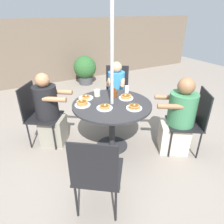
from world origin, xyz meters
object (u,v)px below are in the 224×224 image
at_px(patio_table, 112,111).
at_px(patio_chair_north, 97,172).
at_px(syrup_bottle, 115,94).
at_px(pancake_plate_a, 134,107).
at_px(potted_shrub, 85,69).
at_px(patio_chair_south, 117,88).
at_px(diner_south, 116,93).
at_px(patio_chair_west, 38,112).
at_px(pancake_plate_d, 82,104).
at_px(patio_chair_east, 192,119).
at_px(pancake_plate_b, 105,107).
at_px(drinking_glass_a, 127,89).
at_px(diner_east, 178,120).
at_px(pancake_plate_c, 126,97).
at_px(diner_west, 49,113).
at_px(coffee_cup, 97,93).
at_px(pancake_plate_e, 86,97).

xyz_separation_m(patio_table, patio_chair_north, (-0.66, -0.92, -0.08)).
bearing_deg(patio_chair_north, syrup_bottle, 89.64).
bearing_deg(pancake_plate_a, potted_shrub, 80.24).
height_order(patio_chair_south, diner_south, diner_south).
distance_m(patio_table, patio_chair_west, 1.14).
xyz_separation_m(pancake_plate_d, syrup_bottle, (0.53, 0.04, 0.03)).
xyz_separation_m(patio_chair_south, syrup_bottle, (-0.48, -0.77, 0.25)).
bearing_deg(patio_chair_east, pancake_plate_b, 97.65).
bearing_deg(diner_south, pancake_plate_b, 85.63).
bearing_deg(drinking_glass_a, patio_chair_south, 72.66).
relative_size(diner_east, pancake_plate_b, 5.27).
relative_size(pancake_plate_d, potted_shrub, 0.27).
xyz_separation_m(diner_east, pancake_plate_c, (-0.53, 0.57, 0.24)).
bearing_deg(patio_chair_north, diner_west, 130.16).
relative_size(diner_south, potted_shrub, 1.39).
height_order(patio_table, syrup_bottle, syrup_bottle).
bearing_deg(pancake_plate_c, coffee_cup, 139.20).
distance_m(diner_south, pancake_plate_a, 1.15).
relative_size(syrup_bottle, potted_shrub, 0.18).
bearing_deg(patio_table, pancake_plate_e, 126.12).
distance_m(patio_chair_east, pancake_plate_d, 1.55).
relative_size(diner_east, coffee_cup, 11.80).
bearing_deg(patio_chair_west, syrup_bottle, 101.27).
bearing_deg(patio_chair_south, pancake_plate_b, 86.25).
bearing_deg(pancake_plate_c, drinking_glass_a, 55.47).
bearing_deg(syrup_bottle, diner_west, 158.20).
relative_size(patio_table, syrup_bottle, 7.76).
distance_m(patio_table, diner_west, 0.95).
bearing_deg(patio_chair_west, pancake_plate_b, 80.99).
bearing_deg(patio_chair_west, drinking_glass_a, 108.58).
height_order(diner_east, pancake_plate_d, diner_east).
height_order(patio_table, patio_chair_south, patio_chair_south).
relative_size(patio_chair_east, pancake_plate_e, 4.43).
height_order(diner_south, syrup_bottle, diner_south).
height_order(patio_chair_east, potted_shrub, patio_chair_east).
distance_m(drinking_glass_a, potted_shrub, 2.73).
relative_size(coffee_cup, drinking_glass_a, 0.89).
bearing_deg(pancake_plate_b, patio_chair_north, -121.22).
bearing_deg(syrup_bottle, patio_table, -127.92).
xyz_separation_m(diner_east, patio_chair_south, (-0.17, 1.46, 0.02)).
bearing_deg(patio_table, diner_south, 56.84).
bearing_deg(pancake_plate_c, diner_west, 154.98).
xyz_separation_m(patio_chair_east, coffee_cup, (-1.02, 0.96, 0.24)).
height_order(patio_chair_south, syrup_bottle, patio_chair_south).
xyz_separation_m(diner_east, drinking_glass_a, (-0.39, 0.77, 0.27)).
xyz_separation_m(diner_west, potted_shrub, (1.51, 2.40, -0.09)).
relative_size(patio_chair_north, syrup_bottle, 6.58).
bearing_deg(diner_east, pancake_plate_e, 83.47).
distance_m(pancake_plate_c, coffee_cup, 0.44).
bearing_deg(drinking_glass_a, diner_south, 77.90).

